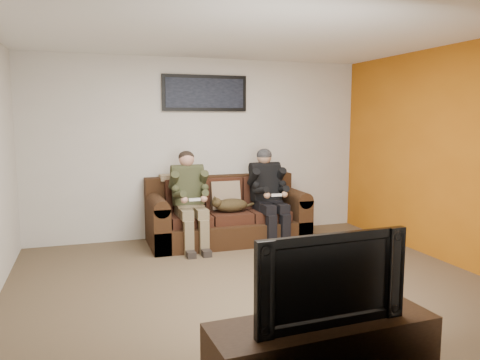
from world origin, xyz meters
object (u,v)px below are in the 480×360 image
object	(u,v)px
sofa	(226,217)
person_right	(268,190)
cat	(230,205)
tv_stand	(322,355)
person_left	(190,194)
television	(324,275)
framed_poster	(205,93)

from	to	relation	value
sofa	person_right	distance (m)	0.72
cat	tv_stand	size ratio (longest dim) A/B	0.44
person_left	person_right	world-z (taller)	person_right
sofa	television	world-z (taller)	television
person_right	television	bearing A→B (deg)	-106.34
sofa	framed_poster	distance (m)	1.81
person_left	person_right	distance (m)	1.14
sofa	framed_poster	size ratio (longest dim) A/B	1.77
framed_poster	sofa	bearing A→B (deg)	-62.67
person_right	sofa	bearing A→B (deg)	162.03
person_right	framed_poster	xyz separation A→B (m)	(-0.77, 0.57, 1.37)
person_left	sofa	bearing A→B (deg)	18.01
sofa	framed_poster	bearing A→B (deg)	117.33
sofa	person_left	world-z (taller)	person_left
person_left	tv_stand	world-z (taller)	person_left
sofa	person_right	xyz separation A→B (m)	(0.57, -0.18, 0.39)
person_left	cat	distance (m)	0.60
person_right	television	xyz separation A→B (m)	(-1.05, -3.59, 0.03)
framed_poster	television	world-z (taller)	framed_poster
person_right	cat	size ratio (longest dim) A/B	1.98
person_left	person_right	bearing A→B (deg)	0.02
television	cat	bearing A→B (deg)	79.59
framed_poster	television	size ratio (longest dim) A/B	1.22
television	sofa	bearing A→B (deg)	79.99
cat	tv_stand	bearing A→B (deg)	-97.70
television	framed_poster	bearing A→B (deg)	83.39
person_left	framed_poster	xyz separation A→B (m)	(0.37, 0.57, 1.37)
person_right	framed_poster	distance (m)	1.67
cat	person_left	bearing A→B (deg)	-179.32
sofa	cat	xyz separation A→B (m)	(0.00, -0.18, 0.20)
sofa	cat	distance (m)	0.27
person_right	television	world-z (taller)	person_right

